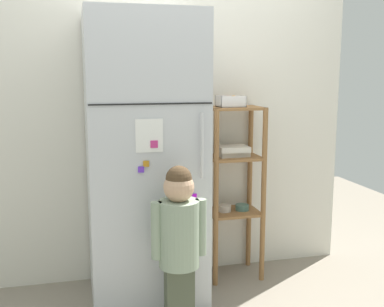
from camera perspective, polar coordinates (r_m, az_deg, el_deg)
The scene contains 6 objects.
ground_plane at distance 3.33m, azimuth -1.45°, elevation -16.40°, with size 6.00×6.00×0.00m, color gray.
kitchen_wall_back at distance 3.37m, azimuth -2.91°, elevation 4.61°, with size 2.68×0.03×2.34m, color silver.
refrigerator at distance 3.02m, azimuth -5.74°, elevation -0.79°, with size 0.72×0.67×1.84m.
child_standing at distance 2.65m, azimuth -1.59°, elevation -9.62°, with size 0.31×0.23×0.97m.
pantry_shelf_unit at distance 3.37m, azimuth 5.06°, elevation -2.55°, with size 0.38×0.31×1.24m.
fruit_bin at distance 3.28m, azimuth 4.78°, elevation 6.28°, with size 0.18×0.14×0.08m.
Camera 1 is at (-0.64, -2.92, 1.46)m, focal length 44.07 mm.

